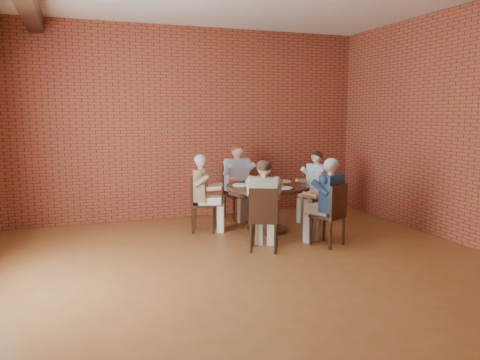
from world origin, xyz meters
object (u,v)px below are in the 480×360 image
object	(u,v)px
dining_table	(268,199)
diner_d	(264,206)
diner_c	(203,193)
diner_e	(328,202)
chair_c	(199,202)
smartphone	(290,188)
diner_b	(238,182)
chair_b	(236,190)
diner_a	(315,187)
chair_e	(332,213)
chair_a	(317,194)
chair_d	(264,217)

from	to	relation	value
dining_table	diner_d	world-z (taller)	diner_d
diner_c	diner_e	world-z (taller)	diner_e
chair_c	smartphone	size ratio (longest dim) A/B	5.90
diner_b	chair_b	bearing A→B (deg)	90.00
diner_a	chair_e	bearing A→B (deg)	-40.33
diner_a	chair_c	size ratio (longest dim) A/B	1.39
chair_a	chair_c	distance (m)	2.16
chair_a	chair_e	world-z (taller)	chair_e
diner_a	smartphone	world-z (taller)	diner_a
diner_b	chair_e	distance (m)	2.20
diner_c	chair_e	xyz separation A→B (m)	(1.50, -1.44, -0.13)
chair_a	diner_a	xyz separation A→B (m)	(-0.07, -0.02, 0.13)
chair_b	diner_d	world-z (taller)	diner_d
chair_c	smartphone	distance (m)	1.48
chair_d	diner_e	distance (m)	1.00
diner_c	diner_d	xyz separation A→B (m)	(0.51, -1.30, 0.01)
diner_d	dining_table	bearing A→B (deg)	-90.00
dining_table	diner_c	size ratio (longest dim) A/B	1.07
diner_d	chair_e	size ratio (longest dim) A/B	1.41
diner_a	diner_b	distance (m)	1.36
diner_d	smartphone	bearing A→B (deg)	-114.66
dining_table	diner_a	bearing A→B (deg)	20.66
chair_a	smartphone	xyz separation A→B (m)	(-0.93, -0.83, 0.27)
diner_c	chair_d	xyz separation A→B (m)	(0.48, -1.37, -0.13)
diner_a	chair_d	xyz separation A→B (m)	(-1.55, -1.42, -0.12)
diner_e	smartphone	distance (m)	0.70
smartphone	dining_table	bearing A→B (deg)	109.48
chair_d	chair_b	bearing A→B (deg)	-73.28
diner_c	diner_d	world-z (taller)	diner_d
chair_e	chair_d	bearing A→B (deg)	-30.01
diner_c	dining_table	bearing A→B (deg)	-90.00
diner_d	chair_d	bearing A→B (deg)	90.00
chair_c	diner_e	world-z (taller)	diner_e
diner_e	chair_b	bearing A→B (deg)	-98.80
chair_b	chair_e	size ratio (longest dim) A/B	1.05
diner_a	smartphone	xyz separation A→B (m)	(-0.87, -0.81, 0.14)
diner_e	chair_c	bearing A→B (deg)	-68.49
chair_a	diner_e	bearing A→B (deg)	-44.24
diner_b	smartphone	bearing A→B (deg)	-84.48
diner_d	diner_c	bearing A→B (deg)	-43.05
chair_c	diner_b	bearing A→B (deg)	-34.67
chair_a	chair_d	xyz separation A→B (m)	(-1.62, -1.45, 0.01)
chair_a	chair_b	distance (m)	1.45
chair_c	chair_d	bearing A→B (deg)	-138.66
diner_c	smartphone	distance (m)	1.40
diner_d	smartphone	world-z (taller)	diner_d
chair_a	smartphone	size ratio (longest dim) A/B	5.88
diner_c	chair_e	bearing A→B (deg)	-113.79
diner_b	chair_e	bearing A→B (deg)	-80.26
chair_c	chair_d	world-z (taller)	chair_d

